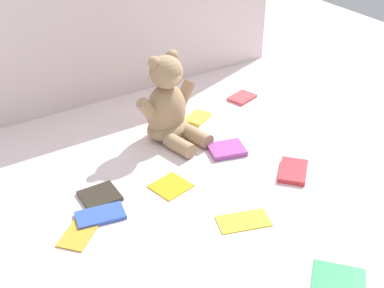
# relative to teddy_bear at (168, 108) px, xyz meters

# --- Properties ---
(ground_plane) EXTENTS (3.20, 3.20, 0.00)m
(ground_plane) POSITION_rel_teddy_bear_xyz_m (-0.06, -0.11, -0.11)
(ground_plane) COLOR silver
(backdrop_drape) EXTENTS (1.51, 0.03, 0.74)m
(backdrop_drape) POSITION_rel_teddy_bear_xyz_m (-0.06, 0.37, 0.26)
(backdrop_drape) COLOR silver
(backdrop_drape) RESTS_ON ground_plane
(teddy_bear) EXTENTS (0.25, 0.24, 0.30)m
(teddy_bear) POSITION_rel_teddy_bear_xyz_m (0.00, 0.00, 0.00)
(teddy_bear) COLOR #9E7F5B
(teddy_bear) RESTS_ON ground_plane
(book_case_0) EXTENTS (0.12, 0.10, 0.01)m
(book_case_0) POSITION_rel_teddy_bear_xyz_m (0.37, 0.09, -0.10)
(book_case_0) COLOR #D04046
(book_case_0) RESTS_ON ground_plane
(book_case_1) EXTENTS (0.11, 0.10, 0.01)m
(book_case_1) POSITION_rel_teddy_bear_xyz_m (-0.33, -0.18, -0.11)
(book_case_1) COLOR #2A261D
(book_case_1) RESTS_ON ground_plane
(book_case_2) EXTENTS (0.13, 0.13, 0.01)m
(book_case_2) POSITION_rel_teddy_bear_xyz_m (-0.44, -0.29, -0.11)
(book_case_2) COLOR gold
(book_case_2) RESTS_ON ground_plane
(book_case_3) EXTENTS (0.12, 0.12, 0.01)m
(book_case_3) POSITION_rel_teddy_bear_xyz_m (-0.14, -0.24, -0.11)
(book_case_3) COLOR gold
(book_case_3) RESTS_ON ground_plane
(book_case_4) EXTENTS (0.15, 0.11, 0.01)m
(book_case_4) POSITION_rel_teddy_bear_xyz_m (-0.05, -0.48, -0.11)
(book_case_4) COLOR yellow
(book_case_4) RESTS_ON ground_plane
(book_case_5) EXTENTS (0.14, 0.09, 0.01)m
(book_case_5) POSITION_rel_teddy_bear_xyz_m (-0.36, -0.26, -0.10)
(book_case_5) COLOR blue
(book_case_5) RESTS_ON ground_plane
(book_case_6) EXTENTS (0.15, 0.15, 0.01)m
(book_case_6) POSITION_rel_teddy_bear_xyz_m (0.01, -0.76, -0.11)
(book_case_6) COLOR #288E4E
(book_case_6) RESTS_ON ground_plane
(book_case_7) EXTENTS (0.14, 0.14, 0.02)m
(book_case_7) POSITION_rel_teddy_bear_xyz_m (0.21, -0.38, -0.10)
(book_case_7) COLOR red
(book_case_7) RESTS_ON ground_plane
(book_case_8) EXTENTS (0.11, 0.10, 0.01)m
(book_case_8) POSITION_rel_teddy_bear_xyz_m (0.15, 0.05, -0.10)
(book_case_8) COLOR yellow
(book_case_8) RESTS_ON ground_plane
(book_case_9) EXTENTS (0.13, 0.12, 0.02)m
(book_case_9) POSITION_rel_teddy_bear_xyz_m (0.11, -0.18, -0.10)
(book_case_9) COLOR #984294
(book_case_9) RESTS_ON ground_plane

